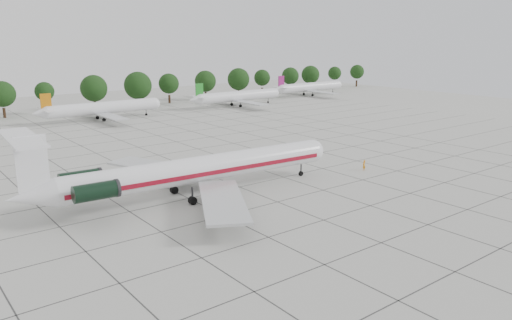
% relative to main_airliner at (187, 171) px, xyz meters
% --- Properties ---
extents(ground, '(260.00, 260.00, 0.00)m').
position_rel_main_airliner_xyz_m(ground, '(8.02, -0.22, -3.56)').
color(ground, '#B4B4AC').
rests_on(ground, ground).
extents(apron_joints, '(170.00, 170.00, 0.02)m').
position_rel_main_airliner_xyz_m(apron_joints, '(8.02, 14.78, -3.56)').
color(apron_joints, '#383838').
rests_on(apron_joints, ground).
extents(main_airliner, '(43.07, 33.78, 10.09)m').
position_rel_main_airliner_xyz_m(main_airliner, '(0.00, 0.00, 0.00)').
color(main_airliner, silver).
rests_on(main_airliner, ground).
extents(ground_crew, '(0.66, 0.51, 1.60)m').
position_rel_main_airliner_xyz_m(ground_crew, '(28.31, -4.78, -2.77)').
color(ground_crew, orange).
rests_on(ground_crew, ground).
extents(bg_airliner_c, '(28.24, 27.20, 7.40)m').
position_rel_main_airliner_xyz_m(bg_airliner_c, '(14.87, 66.14, -0.65)').
color(bg_airliner_c, silver).
rests_on(bg_airliner_c, ground).
extents(bg_airliner_d, '(28.24, 27.20, 7.40)m').
position_rel_main_airliner_xyz_m(bg_airliner_d, '(55.77, 66.09, -0.65)').
color(bg_airliner_d, silver).
rests_on(bg_airliner_d, ground).
extents(bg_airliner_e, '(28.24, 27.20, 7.40)m').
position_rel_main_airliner_xyz_m(bg_airliner_e, '(91.57, 72.98, -0.65)').
color(bg_airliner_e, silver).
rests_on(bg_airliner_e, ground).
extents(tree_line, '(249.86, 8.44, 10.22)m').
position_rel_main_airliner_xyz_m(tree_line, '(-3.67, 84.78, 2.42)').
color(tree_line, '#332114').
rests_on(tree_line, ground).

